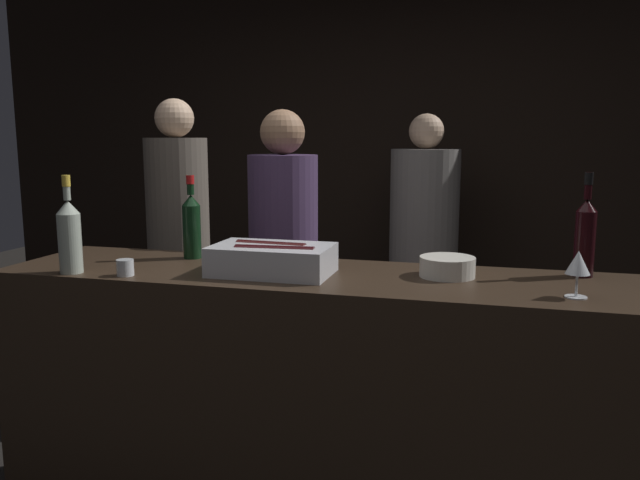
% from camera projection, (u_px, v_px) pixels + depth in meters
% --- Properties ---
extents(wall_back_chalkboard, '(6.40, 0.06, 2.80)m').
position_uv_depth(wall_back_chalkboard, '(402.00, 163.00, 4.39)').
color(wall_back_chalkboard, black).
rests_on(wall_back_chalkboard, ground_plane).
extents(bar_counter, '(2.40, 0.59, 1.08)m').
position_uv_depth(bar_counter, '(318.00, 411.00, 2.38)').
color(bar_counter, '#2D2116').
rests_on(bar_counter, ground_plane).
extents(ice_bin_with_bottles, '(0.43, 0.27, 0.11)m').
position_uv_depth(ice_bin_with_bottles, '(272.00, 258.00, 2.27)').
color(ice_bin_with_bottles, silver).
rests_on(ice_bin_with_bottles, bar_counter).
extents(bowl_white, '(0.20, 0.20, 0.07)m').
position_uv_depth(bowl_white, '(447.00, 266.00, 2.23)').
color(bowl_white, silver).
rests_on(bowl_white, bar_counter).
extents(wine_glass, '(0.07, 0.07, 0.15)m').
position_uv_depth(wine_glass, '(578.00, 264.00, 1.92)').
color(wine_glass, silver).
rests_on(wine_glass, bar_counter).
extents(candle_votive, '(0.06, 0.06, 0.06)m').
position_uv_depth(candle_votive, '(125.00, 268.00, 2.25)').
color(candle_votive, silver).
rests_on(candle_votive, bar_counter).
extents(red_wine_bottle_black_foil, '(0.07, 0.07, 0.37)m').
position_uv_depth(red_wine_bottle_black_foil, '(585.00, 235.00, 2.22)').
color(red_wine_bottle_black_foil, black).
rests_on(red_wine_bottle_black_foil, bar_counter).
extents(rose_wine_bottle, '(0.08, 0.08, 0.36)m').
position_uv_depth(rose_wine_bottle, '(69.00, 234.00, 2.28)').
color(rose_wine_bottle, '#9EA899').
rests_on(rose_wine_bottle, bar_counter).
extents(red_wine_bottle_burgundy, '(0.07, 0.07, 0.34)m').
position_uv_depth(red_wine_bottle_burgundy, '(192.00, 224.00, 2.56)').
color(red_wine_bottle_burgundy, black).
rests_on(red_wine_bottle_burgundy, bar_counter).
extents(person_in_hoodie, '(0.42, 0.42, 1.72)m').
position_uv_depth(person_in_hoodie, '(423.00, 241.00, 3.82)').
color(person_in_hoodie, black).
rests_on(person_in_hoodie, ground_plane).
extents(person_blond_tee, '(0.33, 0.33, 1.70)m').
position_uv_depth(person_blond_tee, '(284.00, 267.00, 3.00)').
color(person_blond_tee, black).
rests_on(person_blond_tee, ground_plane).
extents(person_grey_polo, '(0.34, 0.34, 1.78)m').
position_uv_depth(person_grey_polo, '(179.00, 242.00, 3.47)').
color(person_grey_polo, black).
rests_on(person_grey_polo, ground_plane).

